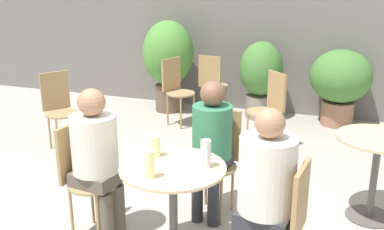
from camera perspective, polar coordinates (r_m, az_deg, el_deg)
storefront_wall at (r=6.66m, az=8.59°, el=13.16°), size 10.00×0.06×3.00m
cafe_table_near at (r=3.17m, az=-2.41°, el=-9.35°), size 0.74×0.74×0.73m
cafe_table_far at (r=3.99m, az=22.38°, el=-5.18°), size 0.68×0.68×0.73m
bistro_chair_0 at (r=2.92m, az=11.78°, el=-12.63°), size 0.40×0.39×0.90m
bistro_chair_1 at (r=3.83m, az=3.32°, el=-4.74°), size 0.39×0.40×0.90m
bistro_chair_2 at (r=3.59m, az=-13.71°, el=-6.80°), size 0.40×0.39×0.90m
bistro_chair_3 at (r=6.38m, az=2.55°, el=4.42°), size 0.39×0.40×0.90m
bistro_chair_4 at (r=5.44m, az=-16.57°, el=1.38°), size 0.45×0.44×0.90m
bistro_chair_5 at (r=5.32m, az=9.89°, el=1.47°), size 0.45×0.45×0.90m
bistro_chair_6 at (r=6.09m, az=-2.08°, el=3.80°), size 0.44×0.42×0.90m
seated_person_0 at (r=2.87m, az=9.15°, el=-8.85°), size 0.38×0.36×1.24m
seated_person_1 at (r=3.64m, az=2.47°, el=-3.05°), size 0.32×0.35×1.19m
seated_person_2 at (r=3.44m, az=-12.03°, el=-4.68°), size 0.37×0.35×1.20m
beer_glass_0 at (r=3.04m, az=1.76°, el=-4.95°), size 0.07×0.07×0.20m
beer_glass_1 at (r=3.24m, az=-4.68°, el=-3.96°), size 0.07×0.07×0.15m
beer_glass_2 at (r=2.91m, az=-5.39°, el=-6.28°), size 0.07×0.07×0.18m
potted_plant_0 at (r=6.65m, az=-3.04°, el=7.24°), size 0.74×0.74×1.35m
potted_plant_1 at (r=6.41m, az=8.72°, el=5.09°), size 0.61×0.61×1.09m
potted_plant_2 at (r=6.34m, az=18.32°, el=4.20°), size 0.81×0.81×1.03m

